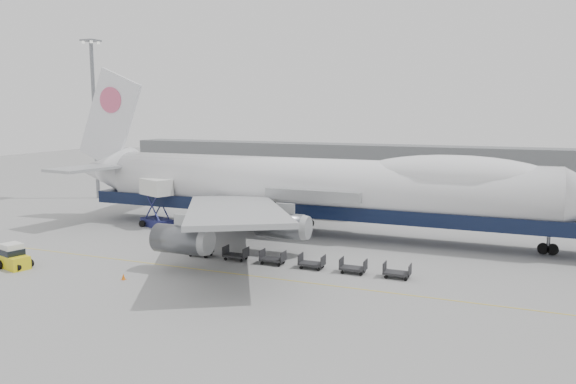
% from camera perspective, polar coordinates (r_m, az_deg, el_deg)
% --- Properties ---
extents(ground, '(260.00, 260.00, 0.00)m').
position_cam_1_polar(ground, '(55.27, -1.56, -6.77)').
color(ground, gray).
rests_on(ground, ground).
extents(apron_line, '(60.00, 0.15, 0.01)m').
position_cam_1_polar(apron_line, '(50.05, -4.35, -8.41)').
color(apron_line, gold).
rests_on(apron_line, ground).
extents(hangar, '(110.00, 8.00, 7.00)m').
position_cam_1_polar(hangar, '(123.42, 7.32, 3.20)').
color(hangar, slate).
rests_on(hangar, ground).
extents(floodlight_mast, '(2.40, 2.40, 25.43)m').
position_cam_1_polar(floodlight_mast, '(96.65, -19.08, 7.80)').
color(floodlight_mast, slate).
rests_on(floodlight_mast, ground).
extents(airliner, '(67.00, 55.30, 19.98)m').
position_cam_1_polar(airliner, '(64.91, 3.22, 0.55)').
color(airliner, white).
rests_on(airliner, ground).
extents(catering_truck, '(5.00, 4.28, 5.99)m').
position_cam_1_polar(catering_truck, '(71.34, -13.20, -0.74)').
color(catering_truck, navy).
rests_on(catering_truck, ground).
extents(baggage_tug, '(3.43, 2.46, 2.26)m').
position_cam_1_polar(baggage_tug, '(57.67, -26.13, -5.97)').
color(baggage_tug, yellow).
rests_on(baggage_tug, ground).
extents(traffic_cone, '(0.37, 0.37, 0.54)m').
position_cam_1_polar(traffic_cone, '(50.56, -16.38, -8.26)').
color(traffic_cone, orange).
rests_on(traffic_cone, ground).
extents(dolly_0, '(2.30, 1.35, 1.30)m').
position_cam_1_polar(dolly_0, '(56.72, -8.85, -5.92)').
color(dolly_0, '#2D2D30').
rests_on(dolly_0, ground).
extents(dolly_1, '(2.30, 1.35, 1.30)m').
position_cam_1_polar(dolly_1, '(54.86, -5.33, -6.35)').
color(dolly_1, '#2D2D30').
rests_on(dolly_1, ground).
extents(dolly_2, '(2.30, 1.35, 1.30)m').
position_cam_1_polar(dolly_2, '(53.21, -1.56, -6.78)').
color(dolly_2, '#2D2D30').
rests_on(dolly_2, ground).
extents(dolly_3, '(2.30, 1.35, 1.30)m').
position_cam_1_polar(dolly_3, '(51.81, 2.44, -7.20)').
color(dolly_3, '#2D2D30').
rests_on(dolly_3, ground).
extents(dolly_4, '(2.30, 1.35, 1.30)m').
position_cam_1_polar(dolly_4, '(50.68, 6.64, -7.61)').
color(dolly_4, '#2D2D30').
rests_on(dolly_4, ground).
extents(dolly_5, '(2.30, 1.35, 1.30)m').
position_cam_1_polar(dolly_5, '(49.82, 11.02, -7.99)').
color(dolly_5, '#2D2D30').
rests_on(dolly_5, ground).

